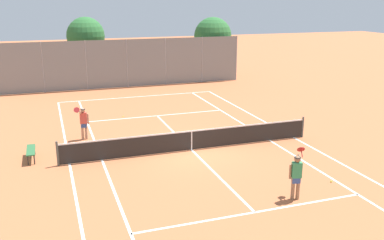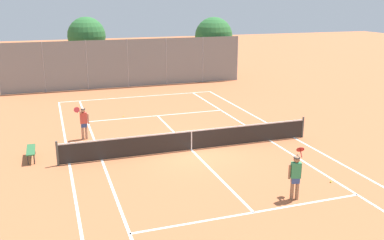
% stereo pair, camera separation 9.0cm
% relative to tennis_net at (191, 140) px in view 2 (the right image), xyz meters
% --- Properties ---
extents(ground_plane, '(120.00, 120.00, 0.00)m').
position_rel_tennis_net_xyz_m(ground_plane, '(0.00, 0.00, -0.51)').
color(ground_plane, '#BC663D').
extents(court_line_markings, '(11.10, 23.90, 0.01)m').
position_rel_tennis_net_xyz_m(court_line_markings, '(0.00, 0.00, -0.51)').
color(court_line_markings, white).
rests_on(court_line_markings, ground).
extents(tennis_net, '(12.00, 0.10, 1.07)m').
position_rel_tennis_net_xyz_m(tennis_net, '(0.00, 0.00, 0.00)').
color(tennis_net, '#474C47').
rests_on(tennis_net, ground).
extents(player_near_side, '(0.81, 0.70, 1.77)m').
position_rel_tennis_net_xyz_m(player_near_side, '(1.79, -5.96, 0.42)').
color(player_near_side, '#936B4C').
rests_on(player_near_side, ground).
extents(player_far_left, '(0.73, 0.72, 1.77)m').
position_rel_tennis_net_xyz_m(player_far_left, '(-4.55, 3.25, 0.42)').
color(player_far_left, tan).
rests_on(player_far_left, ground).
extents(loose_tennis_ball_0, '(0.07, 0.07, 0.07)m').
position_rel_tennis_net_xyz_m(loose_tennis_ball_0, '(3.88, -5.20, -0.48)').
color(loose_tennis_ball_0, '#D1DB33').
rests_on(loose_tennis_ball_0, ground).
extents(loose_tennis_ball_1, '(0.07, 0.07, 0.07)m').
position_rel_tennis_net_xyz_m(loose_tennis_ball_1, '(-3.86, 1.39, -0.48)').
color(loose_tennis_ball_1, '#D1DB33').
rests_on(loose_tennis_ball_1, ground).
extents(loose_tennis_ball_2, '(0.07, 0.07, 0.07)m').
position_rel_tennis_net_xyz_m(loose_tennis_ball_2, '(-4.35, 9.30, -0.48)').
color(loose_tennis_ball_2, '#D1DB33').
rests_on(loose_tennis_ball_2, ground).
extents(loose_tennis_ball_3, '(0.07, 0.07, 0.07)m').
position_rel_tennis_net_xyz_m(loose_tennis_ball_3, '(-1.98, 6.80, -0.48)').
color(loose_tennis_ball_3, '#D1DB33').
rests_on(loose_tennis_ball_3, ground).
extents(courtside_bench, '(0.36, 1.50, 0.47)m').
position_rel_tennis_net_xyz_m(courtside_bench, '(-7.03, 1.13, -0.10)').
color(courtside_bench, '#2D6638').
rests_on(courtside_bench, ground).
extents(back_fence, '(18.94, 0.08, 3.78)m').
position_rel_tennis_net_xyz_m(back_fence, '(-0.00, 15.63, 1.38)').
color(back_fence, gray).
rests_on(back_fence, ground).
extents(tree_behind_left, '(3.12, 3.12, 5.38)m').
position_rel_tennis_net_xyz_m(tree_behind_left, '(-2.66, 18.92, 3.24)').
color(tree_behind_left, brown).
rests_on(tree_behind_left, ground).
extents(tree_behind_right, '(3.30, 3.30, 5.27)m').
position_rel_tennis_net_xyz_m(tree_behind_right, '(8.10, 17.64, 3.04)').
color(tree_behind_right, brown).
rests_on(tree_behind_right, ground).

